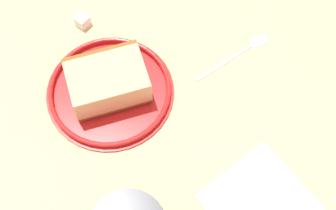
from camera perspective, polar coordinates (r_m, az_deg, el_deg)
The scene contains 6 objects.
ground_plane at distance 70.37cm, azimuth -2.05°, elevation -1.78°, with size 150.72×150.72×2.23cm, color tan.
small_plate at distance 70.91cm, azimuth -6.73°, elevation 1.67°, with size 18.34×18.34×1.32cm.
cake_slice at distance 68.89cm, azimuth -6.99°, elevation 2.79°, with size 13.06×12.90×4.79cm.
teaspoon at distance 75.32cm, azimuth 9.14°, elevation 6.56°, with size 7.46×12.23×0.80cm.
folded_napkin at distance 66.00cm, azimuth 10.55°, elevation -11.04°, with size 11.61×12.24×0.60cm, color white.
sugar_cube at distance 77.49cm, azimuth -9.84°, elevation 9.54°, with size 1.82×1.82×1.82cm, color white.
Camera 1 is at (14.65, -24.67, 63.15)cm, focal length 52.72 mm.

